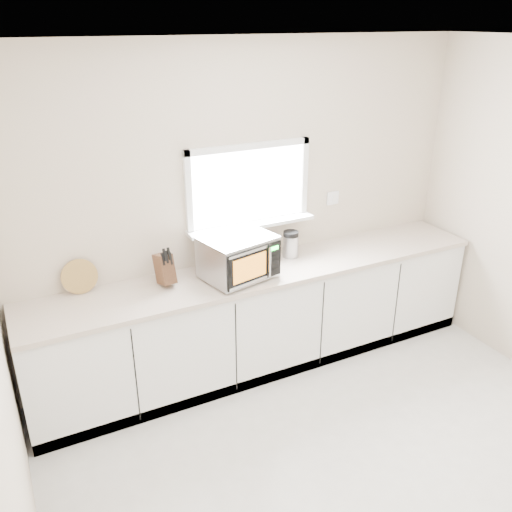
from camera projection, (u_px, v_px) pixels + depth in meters
ground at (387, 501)px, 3.44m from camera, size 4.00×4.00×0.00m
back_wall at (248, 207)px, 4.52m from camera, size 4.00×0.17×2.70m
cabinets at (264, 319)px, 4.65m from camera, size 3.92×0.60×0.88m
countertop at (264, 271)px, 4.46m from camera, size 3.92×0.64×0.04m
microwave at (239, 257)px, 4.23m from camera, size 0.61×0.52×0.34m
knife_block at (165, 268)px, 4.13m from camera, size 0.13×0.23×0.32m
cutting_board at (79, 277)px, 4.01m from camera, size 0.27×0.06×0.27m
coffee_grinder at (291, 244)px, 4.63m from camera, size 0.15×0.15×0.24m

